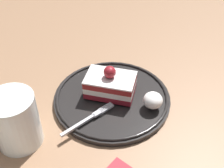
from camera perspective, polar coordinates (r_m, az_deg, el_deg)
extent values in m
plane|color=#8F694B|center=(0.61, 2.48, -3.27)|extent=(2.40, 2.40, 0.00)
cylinder|color=black|center=(0.61, 0.00, -2.88)|extent=(0.24, 0.24, 0.01)
torus|color=black|center=(0.60, 0.00, -2.38)|extent=(0.23, 0.23, 0.01)
cube|color=maroon|center=(0.60, -0.32, -1.23)|extent=(0.12, 0.10, 0.01)
cube|color=white|center=(0.59, -0.32, -0.29)|extent=(0.12, 0.10, 0.01)
cube|color=maroon|center=(0.58, -0.32, 0.67)|extent=(0.12, 0.10, 0.01)
cube|color=white|center=(0.58, -0.33, 1.28)|extent=(0.12, 0.10, 0.00)
sphere|color=maroon|center=(0.57, -0.45, 2.37)|extent=(0.02, 0.02, 0.02)
ellipsoid|color=white|center=(0.57, 8.07, -3.20)|extent=(0.04, 0.04, 0.03)
cube|color=silver|center=(0.54, -6.71, -8.08)|extent=(0.07, 0.04, 0.00)
cube|color=silver|center=(0.56, -3.03, -5.88)|extent=(0.02, 0.02, 0.00)
cube|color=silver|center=(0.57, -0.84, -5.01)|extent=(0.03, 0.02, 0.00)
cube|color=silver|center=(0.57, -1.06, -4.83)|extent=(0.03, 0.02, 0.00)
cube|color=silver|center=(0.57, -1.28, -4.65)|extent=(0.03, 0.02, 0.00)
cube|color=silver|center=(0.57, -1.49, -4.47)|extent=(0.03, 0.02, 0.00)
cylinder|color=white|center=(0.53, -18.51, -6.86)|extent=(0.08, 0.08, 0.10)
cylinder|color=beige|center=(0.55, -17.91, -8.79)|extent=(0.07, 0.07, 0.04)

